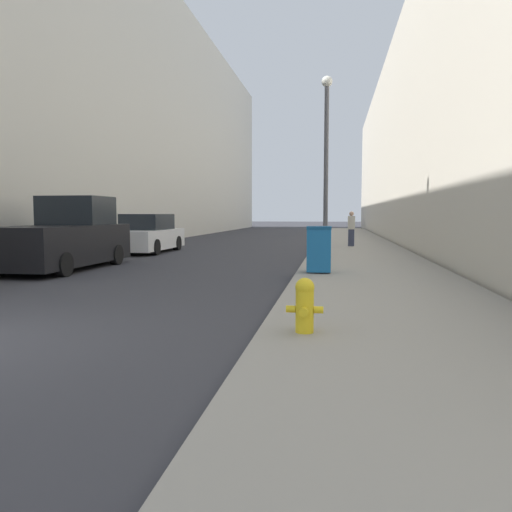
{
  "coord_description": "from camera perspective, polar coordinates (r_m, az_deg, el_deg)",
  "views": [
    {
      "loc": [
        4.99,
        -5.09,
        1.63
      ],
      "look_at": [
        1.57,
        16.64,
        -0.23
      ],
      "focal_mm": 35.0,
      "sensor_mm": 36.0,
      "label": 1
    }
  ],
  "objects": [
    {
      "name": "pedestrian_on_sidewalk",
      "position": [
        23.56,
        10.84,
        3.08
      ],
      "size": [
        0.33,
        0.21,
        1.61
      ],
      "color": "#2D3347",
      "rests_on": "sidewalk_right"
    },
    {
      "name": "sidewalk_right",
      "position": [
        23.17,
        11.49,
        0.87
      ],
      "size": [
        4.0,
        60.0,
        0.13
      ],
      "color": "gray",
      "rests_on": "ground"
    },
    {
      "name": "fire_hydrant",
      "position": [
        6.35,
        5.58,
        -5.47
      ],
      "size": [
        0.47,
        0.36,
        0.7
      ],
      "color": "yellow",
      "rests_on": "sidewalk_right"
    },
    {
      "name": "building_right_stone",
      "position": [
        32.68,
        25.67,
        11.76
      ],
      "size": [
        12.0,
        60.0,
        11.67
      ],
      "color": "beige",
      "rests_on": "ground"
    },
    {
      "name": "building_left_glass",
      "position": [
        35.59,
        -18.82,
        14.73
      ],
      "size": [
        12.0,
        60.0,
        15.79
      ],
      "color": "beige",
      "rests_on": "ground"
    },
    {
      "name": "pickup_truck",
      "position": [
        15.82,
        -20.99,
        1.89
      ],
      "size": [
        2.11,
        5.11,
        2.17
      ],
      "color": "black",
      "rests_on": "ground"
    },
    {
      "name": "trash_bin",
      "position": [
        12.83,
        7.23,
        0.82
      ],
      "size": [
        0.62,
        0.68,
        1.18
      ],
      "color": "#19609E",
      "rests_on": "sidewalk_right"
    },
    {
      "name": "parked_sedan_near",
      "position": [
        21.61,
        -12.26,
        2.38
      ],
      "size": [
        1.9,
        4.6,
        1.62
      ],
      "color": "silver",
      "rests_on": "ground"
    },
    {
      "name": "lamppost",
      "position": [
        17.57,
        8.02,
        10.9
      ],
      "size": [
        0.37,
        0.37,
        6.15
      ],
      "color": "#4C4C51",
      "rests_on": "sidewalk_right"
    }
  ]
}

